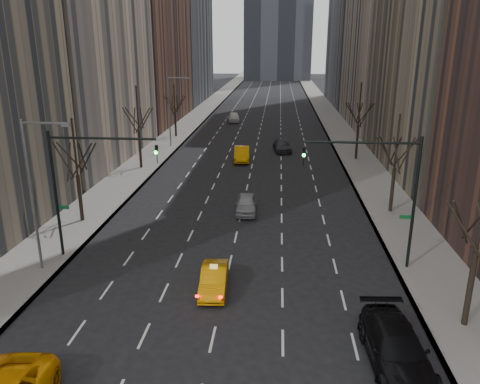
# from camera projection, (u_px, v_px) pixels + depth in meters

# --- Properties ---
(sidewalk_left) EXTENTS (4.50, 320.00, 0.15)m
(sidewalk_left) POSITION_uv_depth(u_px,v_px,m) (196.00, 118.00, 85.26)
(sidewalk_left) COLOR slate
(sidewalk_left) RESTS_ON ground
(sidewalk_right) EXTENTS (4.50, 320.00, 0.15)m
(sidewalk_right) POSITION_uv_depth(u_px,v_px,m) (331.00, 119.00, 83.37)
(sidewalk_right) COLOR slate
(sidewalk_right) RESTS_ON ground
(tree_lw_b) EXTENTS (3.36, 3.50, 7.82)m
(tree_lw_b) POSITION_uv_depth(u_px,v_px,m) (78.00, 175.00, 34.77)
(tree_lw_b) COLOR black
(tree_lw_b) RESTS_ON ground
(tree_lw_c) EXTENTS (3.36, 3.50, 8.74)m
(tree_lw_c) POSITION_uv_depth(u_px,v_px,m) (139.00, 132.00, 49.86)
(tree_lw_c) COLOR black
(tree_lw_c) RESTS_ON ground
(tree_lw_d) EXTENTS (3.36, 3.50, 7.36)m
(tree_lw_d) POSITION_uv_depth(u_px,v_px,m) (175.00, 113.00, 67.09)
(tree_lw_d) COLOR black
(tree_lw_d) RESTS_ON ground
(tree_rw_a) EXTENTS (3.36, 3.50, 8.28)m
(tree_rw_a) POSITION_uv_depth(u_px,v_px,m) (476.00, 254.00, 21.47)
(tree_rw_a) COLOR black
(tree_rw_a) RESTS_ON ground
(tree_rw_b) EXTENTS (3.36, 3.50, 7.82)m
(tree_rw_b) POSITION_uv_depth(u_px,v_px,m) (394.00, 168.00, 36.71)
(tree_rw_b) COLOR black
(tree_rw_b) RESTS_ON ground
(tree_rw_c) EXTENTS (3.36, 3.50, 8.74)m
(tree_rw_c) POSITION_uv_depth(u_px,v_px,m) (358.00, 126.00, 53.70)
(tree_rw_c) COLOR black
(tree_rw_c) RESTS_ON ground
(traffic_mast_left) EXTENTS (6.69, 0.39, 8.00)m
(traffic_mast_left) POSITION_uv_depth(u_px,v_px,m) (80.00, 175.00, 28.31)
(traffic_mast_left) COLOR black
(traffic_mast_left) RESTS_ON ground
(traffic_mast_right) EXTENTS (6.69, 0.39, 8.00)m
(traffic_mast_right) POSITION_uv_depth(u_px,v_px,m) (387.00, 182.00, 26.90)
(traffic_mast_right) COLOR black
(traffic_mast_right) RESTS_ON ground
(streetlight_near) EXTENTS (2.83, 0.22, 9.00)m
(streetlight_near) POSITION_uv_depth(u_px,v_px,m) (36.00, 181.00, 26.51)
(streetlight_near) COLOR slate
(streetlight_near) RESTS_ON ground
(streetlight_far) EXTENTS (2.83, 0.22, 9.00)m
(streetlight_far) POSITION_uv_depth(u_px,v_px,m) (172.00, 104.00, 59.73)
(streetlight_far) COLOR slate
(streetlight_far) RESTS_ON ground
(taxi_sedan) EXTENTS (1.61, 4.10, 1.33)m
(taxi_sedan) POSITION_uv_depth(u_px,v_px,m) (214.00, 279.00, 25.80)
(taxi_sedan) COLOR orange
(taxi_sedan) RESTS_ON ground
(silver_sedan_ahead) EXTENTS (1.81, 4.18, 1.40)m
(silver_sedan_ahead) POSITION_uv_depth(u_px,v_px,m) (246.00, 204.00, 37.73)
(silver_sedan_ahead) COLOR #93969A
(silver_sedan_ahead) RESTS_ON ground
(parked_suv_black) EXTENTS (2.65, 5.91, 1.68)m
(parked_suv_black) POSITION_uv_depth(u_px,v_px,m) (396.00, 348.00, 19.71)
(parked_suv_black) COLOR black
(parked_suv_black) RESTS_ON ground
(far_taxi) EXTENTS (2.04, 5.03, 1.62)m
(far_taxi) POSITION_uv_depth(u_px,v_px,m) (242.00, 154.00, 54.24)
(far_taxi) COLOR orange
(far_taxi) RESTS_ON ground
(far_suv_grey) EXTENTS (2.60, 5.08, 1.41)m
(far_suv_grey) POSITION_uv_depth(u_px,v_px,m) (282.00, 146.00, 59.03)
(far_suv_grey) COLOR #2B2A2F
(far_suv_grey) RESTS_ON ground
(far_car_white) EXTENTS (2.49, 5.07, 1.66)m
(far_car_white) POSITION_uv_depth(u_px,v_px,m) (234.00, 117.00, 80.79)
(far_car_white) COLOR silver
(far_car_white) RESTS_ON ground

